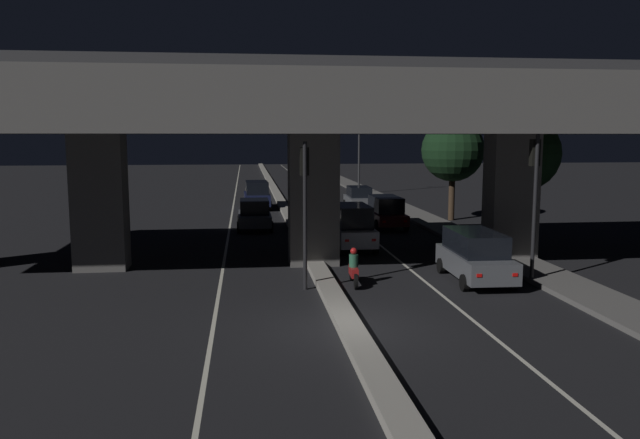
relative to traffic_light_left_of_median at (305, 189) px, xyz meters
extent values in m
plane|color=black|center=(0.75, -4.65, -3.46)|extent=(200.00, 200.00, 0.00)
cube|color=beige|center=(-2.95, 30.35, -3.46)|extent=(0.12, 126.00, 0.00)
cube|color=beige|center=(4.45, 30.35, -3.46)|extent=(0.12, 126.00, 0.00)
cube|color=gray|center=(0.75, 30.35, -3.34)|extent=(0.70, 126.00, 0.24)
cube|color=#5B5956|center=(9.13, 23.35, -3.38)|extent=(2.07, 126.00, 0.17)
cube|color=#5B5956|center=(-7.70, 4.19, -0.79)|extent=(2.00, 1.37, 5.34)
cube|color=#5B5956|center=(9.20, 4.19, -0.79)|extent=(2.00, 1.37, 5.34)
cube|color=#5B5956|center=(0.75, 4.19, -0.79)|extent=(2.00, 1.37, 5.34)
cube|color=#5B5956|center=(0.75, 4.19, 2.97)|extent=(35.86, 9.26, 2.19)
cube|color=#333335|center=(0.75, 4.19, 4.52)|extent=(35.86, 0.40, 0.90)
cylinder|color=black|center=(0.00, -0.10, -0.92)|extent=(0.14, 0.14, 5.08)
cube|color=black|center=(0.00, 0.08, 0.94)|extent=(0.30, 0.28, 0.95)
sphere|color=black|center=(0.00, 0.23, 1.24)|extent=(0.18, 0.18, 0.18)
sphere|color=black|center=(0.00, 0.23, 0.94)|extent=(0.18, 0.18, 0.18)
sphere|color=green|center=(0.00, 0.23, 0.65)|extent=(0.18, 0.18, 0.18)
cylinder|color=black|center=(8.20, -0.10, -0.79)|extent=(0.14, 0.14, 5.35)
cube|color=black|center=(8.20, 0.08, 1.21)|extent=(0.30, 0.28, 0.95)
sphere|color=black|center=(8.20, 0.23, 1.51)|extent=(0.18, 0.18, 0.18)
sphere|color=black|center=(8.20, 0.23, 1.21)|extent=(0.18, 0.18, 0.18)
sphere|color=green|center=(8.20, 0.23, 0.92)|extent=(0.18, 0.18, 0.18)
cylinder|color=#2D2D30|center=(8.30, 35.06, 0.89)|extent=(0.18, 0.18, 8.70)
cylinder|color=#2D2D30|center=(7.49, 35.06, 5.09)|extent=(1.63, 0.10, 0.10)
ellipsoid|color=#F2B759|center=(6.67, 35.06, 4.99)|extent=(0.56, 0.32, 0.24)
cube|color=#515459|center=(6.27, 0.41, -2.80)|extent=(1.87, 4.32, 0.75)
cube|color=black|center=(6.27, 0.52, -2.03)|extent=(1.62, 3.12, 0.78)
cylinder|color=black|center=(5.46, 1.84, -3.17)|extent=(0.22, 0.59, 0.58)
cylinder|color=black|center=(7.16, 1.80, -3.17)|extent=(0.22, 0.59, 0.58)
cylinder|color=black|center=(5.38, -0.97, -3.17)|extent=(0.22, 0.59, 0.58)
cylinder|color=black|center=(7.09, -1.02, -3.17)|extent=(0.22, 0.59, 0.58)
cube|color=red|center=(5.60, -1.72, -2.76)|extent=(0.18, 0.03, 0.11)
cube|color=red|center=(6.82, -1.75, -2.76)|extent=(0.18, 0.03, 0.11)
cube|color=silver|center=(2.91, 7.27, -2.74)|extent=(1.73, 3.95, 0.75)
cube|color=black|center=(2.91, 7.37, -1.87)|extent=(1.51, 2.85, 0.99)
cylinder|color=black|center=(2.08, 8.57, -3.12)|extent=(0.21, 0.69, 0.69)
cylinder|color=black|center=(3.73, 8.58, -3.12)|extent=(0.21, 0.69, 0.69)
cylinder|color=black|center=(2.10, 5.97, -3.12)|extent=(0.21, 0.69, 0.69)
cylinder|color=black|center=(3.75, 5.98, -3.12)|extent=(0.21, 0.69, 0.69)
cube|color=red|center=(2.34, 5.29, -2.71)|extent=(0.18, 0.03, 0.11)
cube|color=red|center=(3.52, 5.30, -2.71)|extent=(0.18, 0.03, 0.11)
cube|color=#591414|center=(5.99, 13.73, -2.82)|extent=(1.69, 4.23, 0.59)
cube|color=black|center=(5.99, 13.84, -2.08)|extent=(1.49, 3.05, 0.89)
cylinder|color=black|center=(5.16, 15.13, -3.11)|extent=(0.20, 0.70, 0.70)
cylinder|color=black|center=(6.81, 15.13, -3.11)|extent=(0.20, 0.70, 0.70)
cylinder|color=black|center=(5.17, 12.34, -3.11)|extent=(0.20, 0.70, 0.70)
cylinder|color=black|center=(6.81, 12.34, -3.11)|extent=(0.20, 0.70, 0.70)
cube|color=red|center=(5.40, 11.61, -2.79)|extent=(0.18, 0.03, 0.11)
cube|color=red|center=(6.58, 11.61, -2.79)|extent=(0.18, 0.03, 0.11)
cube|color=#515459|center=(5.98, 22.27, -2.80)|extent=(1.72, 4.11, 0.67)
cube|color=black|center=(5.98, 22.27, -2.11)|extent=(1.50, 2.47, 0.71)
cylinder|color=black|center=(5.19, 23.63, -3.14)|extent=(0.21, 0.66, 0.66)
cylinder|color=black|center=(6.81, 23.61, -3.14)|extent=(0.21, 0.66, 0.66)
cylinder|color=black|center=(5.15, 20.94, -3.14)|extent=(0.21, 0.66, 0.66)
cylinder|color=black|center=(6.76, 20.91, -3.14)|extent=(0.21, 0.66, 0.66)
cube|color=red|center=(5.36, 20.23, -2.77)|extent=(0.18, 0.03, 0.11)
cube|color=red|center=(6.52, 20.21, -2.77)|extent=(0.18, 0.03, 0.11)
cube|color=#515459|center=(-1.52, 14.12, -2.84)|extent=(1.82, 4.00, 0.60)
cube|color=black|center=(-1.52, 14.12, -2.16)|extent=(1.60, 2.40, 0.78)
cylinder|color=black|center=(-0.64, 12.80, -3.14)|extent=(0.20, 0.64, 0.64)
cylinder|color=black|center=(-2.40, 12.79, -3.14)|extent=(0.20, 0.64, 0.64)
cylinder|color=black|center=(-0.65, 15.44, -3.14)|extent=(0.20, 0.64, 0.64)
cylinder|color=black|center=(-2.41, 15.43, -3.14)|extent=(0.20, 0.64, 0.64)
cube|color=white|center=(-0.90, 16.12, -2.93)|extent=(0.18, 0.03, 0.11)
cube|color=white|center=(-2.17, 16.12, -2.93)|extent=(0.18, 0.03, 0.11)
cube|color=#141938|center=(-1.20, 24.25, -2.73)|extent=(1.87, 4.32, 0.78)
cube|color=black|center=(-1.19, 24.14, -1.90)|extent=(1.63, 3.12, 0.88)
cylinder|color=black|center=(-0.30, 22.86, -3.12)|extent=(0.22, 0.70, 0.69)
cylinder|color=black|center=(-2.03, 22.82, -3.12)|extent=(0.22, 0.70, 0.69)
cylinder|color=black|center=(-0.37, 25.68, -3.12)|extent=(0.22, 0.70, 0.69)
cylinder|color=black|center=(-2.10, 25.64, -3.12)|extent=(0.22, 0.70, 0.69)
cube|color=white|center=(-0.63, 26.41, -2.85)|extent=(0.18, 0.03, 0.11)
cube|color=white|center=(-1.87, 26.38, -2.85)|extent=(0.18, 0.03, 0.11)
cylinder|color=black|center=(1.80, 1.05, -3.19)|extent=(0.11, 0.54, 0.54)
cylinder|color=black|center=(1.74, -0.30, -3.19)|extent=(0.13, 0.54, 0.54)
cube|color=maroon|center=(1.77, 0.38, -2.97)|extent=(0.29, 1.03, 0.32)
cylinder|color=#26593F|center=(1.77, 0.38, -2.59)|extent=(0.34, 0.34, 0.45)
sphere|color=#B21919|center=(1.77, 0.38, -2.24)|extent=(0.24, 0.24, 0.24)
cube|color=red|center=(1.74, -0.35, -2.97)|extent=(0.08, 0.03, 0.08)
cylinder|color=black|center=(1.48, 7.88, -3.16)|extent=(0.09, 0.60, 0.60)
cylinder|color=black|center=(1.51, 6.58, -3.16)|extent=(0.11, 0.60, 0.60)
cube|color=silver|center=(1.50, 7.23, -2.94)|extent=(0.26, 1.00, 0.32)
cylinder|color=maroon|center=(1.50, 7.23, -2.49)|extent=(0.33, 0.33, 0.59)
sphere|color=silver|center=(1.50, 7.23, -2.07)|extent=(0.24, 0.24, 0.24)
cube|color=red|center=(1.51, 6.53, -2.94)|extent=(0.08, 0.03, 0.08)
cylinder|color=black|center=(1.42, 16.69, -3.18)|extent=(0.08, 0.56, 0.56)
cylinder|color=black|center=(1.42, 15.47, -3.18)|extent=(0.10, 0.56, 0.56)
cube|color=black|center=(1.42, 16.08, -2.96)|extent=(0.24, 0.93, 0.32)
cylinder|color=beige|center=(1.42, 16.08, -2.50)|extent=(0.32, 0.32, 0.60)
sphere|color=silver|center=(1.42, 16.08, -2.09)|extent=(0.24, 0.24, 0.24)
cube|color=red|center=(1.42, 15.42, -2.96)|extent=(0.08, 0.03, 0.08)
cylinder|color=black|center=(9.50, 5.70, -2.92)|extent=(0.26, 0.26, 0.75)
cylinder|color=maroon|center=(9.50, 5.70, -2.23)|extent=(0.31, 0.31, 0.62)
sphere|color=tan|center=(9.50, 5.70, -1.82)|extent=(0.20, 0.20, 0.20)
cylinder|color=#38281C|center=(10.72, 6.57, -1.89)|extent=(0.39, 0.39, 3.14)
sphere|color=black|center=(10.72, 6.57, 0.99)|extent=(3.48, 3.48, 3.48)
cylinder|color=#38281C|center=(10.84, 16.63, -2.00)|extent=(0.38, 0.38, 2.92)
sphere|color=black|center=(10.84, 16.63, 0.92)|extent=(3.89, 3.89, 3.89)
camera|label=1|loc=(-1.99, -21.02, 1.81)|focal=35.00mm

